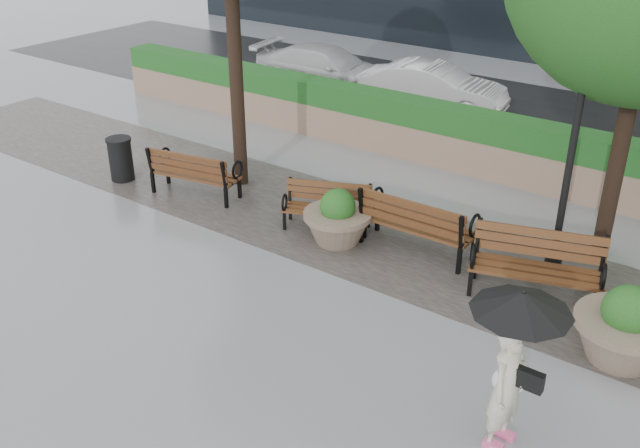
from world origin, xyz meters
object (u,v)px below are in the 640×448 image
Objects in this scene: planter_left at (338,222)px; car_right at (432,88)px; bench_3 at (534,279)px; pedestrian at (513,355)px; bench_1 at (327,216)px; planter_right at (624,332)px; lamppost at (567,180)px; bench_2 at (416,235)px; trash_bin at (121,160)px; car_left at (327,69)px; bench_0 at (195,182)px.

car_right is (-2.26, 7.80, 0.26)m from planter_left.
bench_3 is 1.03× the size of pedestrian.
bench_1 is 5.65m from planter_right.
planter_left is (0.46, -0.32, 0.15)m from bench_1.
bench_3 is 0.56× the size of lamppost.
lamppost is at bearing 20.61° from pedestrian.
bench_2 is 2.27× the size of trash_bin.
car_right is at bearing 69.01° from trash_bin.
planter_right reaches higher than bench_1.
bench_2 is 2.24m from bench_3.
pedestrian is (9.84, -2.58, 0.81)m from trash_bin.
car_left is at bearing 80.82° from car_right.
planter_left is 5.40m from pedestrian.
bench_3 is 3.57m from planter_left.
car_left reaches higher than bench_1.
pedestrian reaches higher than trash_bin.
lamppost is 4.39m from pedestrian.
planter_left is at bearing 4.15° from trash_bin.
planter_right is at bearing 165.73° from bench_0.
trash_bin is 9.16m from lamppost.
bench_0 is 3.08m from bench_1.
pedestrian is at bearing -92.41° from bench_3.
lamppost reaches higher than trash_bin.
car_left is 1.12× the size of car_right.
planter_right is at bearing -45.59° from bench_3.
lamppost is 0.94× the size of car_right.
planter_right is (5.58, -0.86, 0.20)m from bench_1.
lamppost is at bearing -10.31° from bench_1.
pedestrian reaches higher than car_right.
bench_0 is 0.52× the size of lamppost.
lamppost reaches higher than pedestrian.
planter_right is 0.36× the size of lamppost.
bench_2 reaches higher than trash_bin.
lamppost is 1.83× the size of pedestrian.
planter_left is 0.33× the size of lamppost.
trash_bin is 10.20m from pedestrian.
bench_2 reaches higher than bench_1.
car_right is 12.70m from pedestrian.
bench_0 is 0.96× the size of bench_2.
planter_right is (3.80, -1.05, 0.13)m from bench_2.
planter_right is 1.53× the size of trash_bin.
trash_bin is 8.16m from car_left.
bench_2 is (4.84, 0.57, 0.03)m from bench_0.
planter_right is (5.12, -0.54, 0.05)m from planter_left.
bench_0 is at bearing -179.05° from planter_left.
car_left is (-9.33, 7.46, 0.34)m from bench_3.
planter_left is at bearing 167.49° from bench_3.
planter_right is 11.14m from car_right.
planter_left is 0.27× the size of car_left.
car_right is (-7.38, 8.34, 0.21)m from planter_right.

